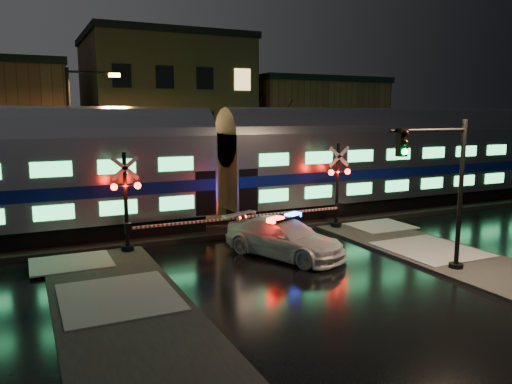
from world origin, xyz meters
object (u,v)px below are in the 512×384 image
Objects in this scene: streetlight at (76,136)px; crossing_signal_left at (135,212)px; crossing_signal_right at (332,195)px; traffic_light at (443,194)px; police_car at (284,238)px.

crossing_signal_left is at bearing -77.21° from streetlight.
crossing_signal_right is at bearing 0.01° from crossing_signal_left.
traffic_light reaches higher than crossing_signal_right.
streetlight is at bearing 102.79° from crossing_signal_left.
traffic_light is at bearing -72.20° from police_car.
crossing_signal_left is 12.20m from traffic_light.
crossing_signal_right reaches higher than police_car.
streetlight is (-11.36, 6.69, 2.88)m from crossing_signal_right.
police_car is 6.43m from traffic_light.
police_car is at bearing 137.78° from traffic_light.
streetlight reaches higher than crossing_signal_left.
streetlight reaches higher than traffic_light.
traffic_light is at bearing -93.04° from crossing_signal_right.
crossing_signal_right is 13.49m from streetlight.
crossing_signal_left is 1.07× the size of traffic_light.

